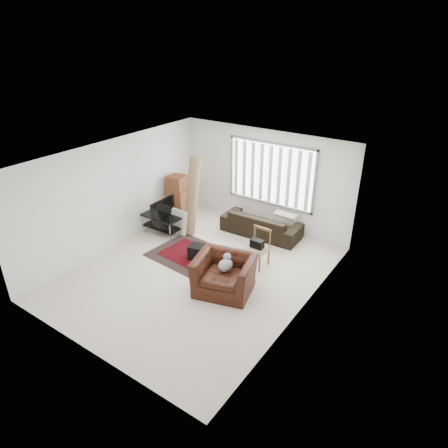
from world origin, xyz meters
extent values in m
plane|color=beige|center=(0.00, 0.00, 0.00)|extent=(6.00, 6.00, 0.00)
cube|color=white|center=(0.00, 0.00, 2.70)|extent=(5.00, 6.00, 0.02)
cube|color=white|center=(0.00, 3.00, 1.35)|extent=(5.00, 0.02, 2.70)
cube|color=white|center=(0.00, -3.00, 1.35)|extent=(5.00, 0.02, 2.70)
cube|color=white|center=(-2.50, 0.00, 1.35)|extent=(0.02, 6.00, 2.70)
cube|color=white|center=(2.50, 0.00, 1.35)|extent=(0.02, 6.00, 2.70)
cube|color=white|center=(0.20, 2.98, 1.55)|extent=(2.40, 0.01, 1.60)
cube|color=gray|center=(0.20, 2.96, 1.55)|extent=(2.52, 0.06, 1.72)
cube|color=white|center=(0.20, 2.92, 1.55)|extent=(2.40, 0.02, 1.55)
cube|color=black|center=(-0.42, 0.49, 0.01)|extent=(2.35, 1.67, 0.02)
cube|color=#41050B|center=(-0.42, 0.49, 0.02)|extent=(1.85, 1.16, 0.00)
cube|color=black|center=(-1.95, 0.95, 0.51)|extent=(1.07, 0.48, 0.04)
cube|color=black|center=(-1.95, 0.95, 0.21)|extent=(1.03, 0.45, 0.03)
cylinder|color=#B2B2B7|center=(-2.43, 0.74, 0.27)|extent=(0.03, 0.03, 0.54)
cylinder|color=#B2B2B7|center=(-1.47, 0.74, 0.27)|extent=(0.03, 0.03, 0.54)
cylinder|color=#B2B2B7|center=(-2.43, 1.15, 0.27)|extent=(0.03, 0.03, 0.54)
cylinder|color=#B2B2B7|center=(-1.47, 1.15, 0.27)|extent=(0.03, 0.03, 0.54)
imported|color=black|center=(-1.95, 0.95, 0.79)|extent=(0.11, 0.87, 0.50)
cube|color=black|center=(-0.39, 0.48, 0.19)|extent=(0.42, 0.42, 0.34)
cube|color=brown|center=(-2.14, 1.87, 0.25)|extent=(0.61, 0.57, 0.50)
cube|color=brown|center=(-2.12, 1.84, 0.72)|extent=(0.55, 0.51, 0.45)
cube|color=brown|center=(-2.16, 1.89, 1.14)|extent=(0.50, 0.50, 0.40)
cube|color=silver|center=(-1.60, 1.25, 0.33)|extent=(0.53, 0.21, 0.67)
cylinder|color=brown|center=(-1.34, 1.54, 1.03)|extent=(0.33, 0.68, 2.07)
imported|color=black|center=(0.26, 2.45, 0.41)|extent=(2.16, 0.99, 0.82)
cube|color=#867157|center=(0.95, 1.02, 0.46)|extent=(0.50, 0.50, 0.05)
cylinder|color=brown|center=(0.74, 0.82, 0.23)|extent=(0.04, 0.04, 0.46)
cylinder|color=brown|center=(1.15, 0.81, 0.23)|extent=(0.04, 0.04, 0.46)
cylinder|color=brown|center=(0.75, 1.23, 0.23)|extent=(0.04, 0.04, 0.46)
cylinder|color=brown|center=(1.16, 1.22, 0.23)|extent=(0.04, 0.04, 0.46)
cube|color=brown|center=(0.96, 1.24, 0.88)|extent=(0.47, 0.05, 0.06)
cube|color=brown|center=(0.75, 1.24, 0.69)|extent=(0.04, 0.04, 0.46)
cube|color=brown|center=(1.16, 1.23, 0.69)|extent=(0.04, 0.04, 0.46)
cube|color=black|center=(0.95, 1.02, 0.58)|extent=(0.31, 0.18, 0.20)
imported|color=#33130A|center=(0.89, -0.20, 0.45)|extent=(1.45, 1.34, 0.90)
ellipsoid|color=#59595B|center=(0.89, -0.20, 0.58)|extent=(0.32, 0.38, 0.22)
sphere|color=#59595B|center=(0.84, -0.04, 0.72)|extent=(0.17, 0.17, 0.17)
camera|label=1|loc=(4.84, -5.97, 5.05)|focal=32.00mm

